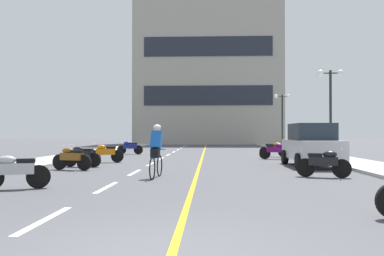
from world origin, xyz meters
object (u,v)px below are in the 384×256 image
at_px(street_lamp_mid, 330,92).
at_px(motorcycle_7, 274,149).
at_px(motorcycle_1, 15,171).
at_px(motorcycle_4, 82,156).
at_px(motorcycle_3, 72,158).
at_px(motorcycle_5, 105,153).
at_px(cyclist_rider, 156,150).
at_px(motorcycle_8, 130,147).
at_px(motorcycle_6, 275,150).
at_px(parked_car_near, 312,145).
at_px(street_lamp_far, 282,108).
at_px(motorcycle_2, 324,163).

distance_m(street_lamp_mid, motorcycle_7, 4.54).
relative_size(motorcycle_1, motorcycle_7, 0.99).
height_order(street_lamp_mid, motorcycle_7, street_lamp_mid).
bearing_deg(motorcycle_1, motorcycle_4, 93.56).
bearing_deg(motorcycle_3, motorcycle_7, 44.72).
bearing_deg(motorcycle_5, motorcycle_1, -89.55).
bearing_deg(cyclist_rider, motorcycle_8, 104.36).
relative_size(motorcycle_3, motorcycle_8, 0.98).
bearing_deg(motorcycle_6, motorcycle_8, 152.21).
relative_size(parked_car_near, motorcycle_3, 2.54).
distance_m(street_lamp_far, motorcycle_4, 23.60).
bearing_deg(motorcycle_2, motorcycle_8, 123.15).
bearing_deg(motorcycle_4, motorcycle_2, -22.03).
height_order(motorcycle_7, cyclist_rider, cyclist_rider).
bearing_deg(street_lamp_far, cyclist_rider, -108.71).
xyz_separation_m(motorcycle_8, cyclist_rider, (3.59, -14.03, 0.41)).
xyz_separation_m(parked_car_near, motorcycle_8, (-9.57, 9.43, -0.44)).
height_order(motorcycle_1, motorcycle_5, same).
bearing_deg(motorcycle_7, motorcycle_2, -90.83).
distance_m(motorcycle_1, cyclist_rider, 4.26).
distance_m(street_lamp_far, parked_car_near, 19.88).
height_order(street_lamp_mid, motorcycle_4, street_lamp_mid).
distance_m(motorcycle_7, motorcycle_8, 9.41).
bearing_deg(motorcycle_4, street_lamp_mid, 27.00).
height_order(parked_car_near, cyclist_rider, parked_car_near).
bearing_deg(street_lamp_mid, motorcycle_4, -153.00).
xyz_separation_m(motorcycle_5, motorcycle_8, (-0.30, 7.51, 0.00)).
height_order(street_lamp_far, motorcycle_4, street_lamp_far).
distance_m(street_lamp_far, motorcycle_7, 13.28).
relative_size(motorcycle_1, motorcycle_4, 0.97).
bearing_deg(parked_car_near, street_lamp_far, 83.58).
xyz_separation_m(street_lamp_mid, cyclist_rider, (-8.39, -10.13, -2.78)).
distance_m(street_lamp_far, motorcycle_2, 24.18).
bearing_deg(motorcycle_5, street_lamp_far, 56.95).
relative_size(motorcycle_3, motorcycle_5, 0.98).
bearing_deg(cyclist_rider, street_lamp_mid, 50.37).
height_order(street_lamp_far, motorcycle_7, street_lamp_far).
height_order(motorcycle_1, motorcycle_2, same).
relative_size(motorcycle_3, motorcycle_7, 1.01).
xyz_separation_m(street_lamp_mid, motorcycle_6, (-3.16, -0.75, -3.19)).
bearing_deg(motorcycle_6, motorcycle_5, -161.46).
distance_m(street_lamp_mid, motorcycle_1, 17.64).
height_order(motorcycle_3, motorcycle_7, same).
height_order(motorcycle_6, motorcycle_8, same).
bearing_deg(parked_car_near, motorcycle_2, -98.74).
relative_size(motorcycle_6, cyclist_rider, 0.95).
distance_m(motorcycle_2, motorcycle_5, 10.60).
relative_size(motorcycle_4, motorcycle_5, 0.99).
bearing_deg(street_lamp_mid, motorcycle_7, 153.62).
bearing_deg(motorcycle_3, motorcycle_6, 37.69).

